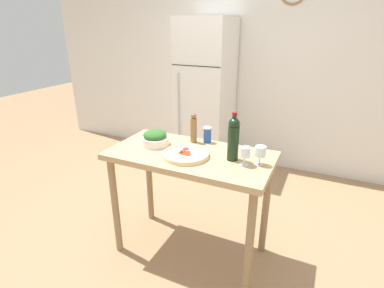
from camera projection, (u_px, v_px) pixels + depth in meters
The scene contains 11 objects.
ground_plane at pixel (190, 249), 2.56m from camera, with size 14.00×14.00×0.00m, color #9E7A56.
wall_back at pixel (258, 66), 3.77m from camera, with size 6.40×0.08×2.60m.
refrigerator at pixel (206, 96), 3.81m from camera, with size 0.62×0.67×1.88m.
prep_counter at pixel (190, 169), 2.27m from camera, with size 1.22×0.62×0.90m.
wine_bottle at pixel (233, 138), 2.06m from camera, with size 0.08×0.08×0.35m.
wine_glass_near at pixel (245, 153), 2.00m from camera, with size 0.07×0.07×0.13m.
wine_glass_far at pixel (260, 152), 2.01m from camera, with size 0.07×0.07×0.13m.
pepper_mill at pixel (194, 128), 2.39m from camera, with size 0.05×0.05×0.24m.
salad_bowl at pixel (155, 138), 2.35m from camera, with size 0.22×0.22×0.12m.
homemade_pizza at pixel (186, 154), 2.16m from camera, with size 0.34×0.34×0.04m.
salt_canister at pixel (207, 135), 2.40m from camera, with size 0.06×0.06×0.13m.
Camera 1 is at (0.88, -1.84, 1.79)m, focal length 28.00 mm.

